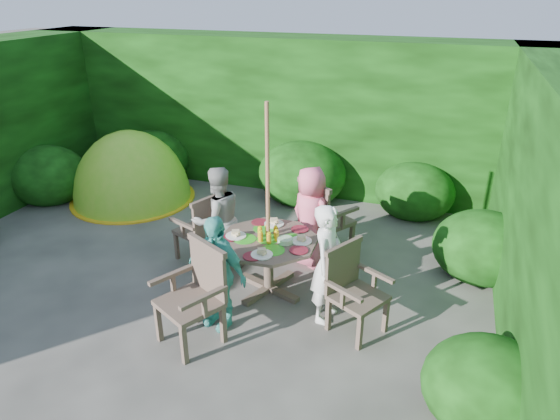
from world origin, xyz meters
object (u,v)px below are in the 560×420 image
(garden_chair_front, at_px, (196,293))
(child_right, at_px, (328,264))
(parasol_pole, at_px, (268,203))
(dome_tent, at_px, (133,199))
(garden_chair_left, at_px, (202,227))
(patio_table, at_px, (269,247))
(child_back, at_px, (311,217))
(child_front, at_px, (217,272))
(garden_chair_back, at_px, (323,217))
(garden_chair_right, at_px, (353,288))
(child_left, at_px, (218,220))

(garden_chair_front, distance_m, child_right, 1.35)
(parasol_pole, xyz_separation_m, dome_tent, (-3.05, 1.79, -1.10))
(parasol_pole, xyz_separation_m, garden_chair_left, (-1.03, 0.38, -0.63))
(dome_tent, bearing_deg, patio_table, -31.54)
(garden_chair_front, bearing_deg, parasol_pole, 98.32)
(garden_chair_front, height_order, child_back, child_back)
(child_right, distance_m, dome_tent, 4.38)
(garden_chair_front, relative_size, child_front, 0.79)
(parasol_pole, bearing_deg, child_right, -20.26)
(garden_chair_back, relative_size, child_back, 0.77)
(parasol_pole, distance_m, child_right, 0.92)
(child_front, bearing_deg, child_right, 39.97)
(garden_chair_back, bearing_deg, garden_chair_right, 148.58)
(garden_chair_back, relative_size, child_left, 0.75)
(patio_table, relative_size, child_right, 1.14)
(garden_chair_left, xyz_separation_m, dome_tent, (-2.02, 1.41, -0.47))
(garden_chair_right, xyz_separation_m, child_back, (-0.76, 1.12, 0.17))
(child_left, bearing_deg, garden_chair_front, 55.22)
(garden_chair_left, xyz_separation_m, child_front, (0.76, -1.13, 0.15))
(patio_table, relative_size, dome_tent, 0.64)
(garden_chair_back, height_order, child_right, child_right)
(garden_chair_right, xyz_separation_m, child_front, (-1.32, -0.38, 0.15))
(garden_chair_front, height_order, child_right, child_right)
(garden_chair_right, xyz_separation_m, garden_chair_front, (-1.41, -0.66, 0.05))
(child_front, distance_m, dome_tent, 3.81)
(garden_chair_right, height_order, dome_tent, dome_tent)
(garden_chair_right, relative_size, garden_chair_front, 0.90)
(child_left, relative_size, child_back, 1.03)
(child_back, bearing_deg, garden_chair_right, 156.54)
(parasol_pole, height_order, dome_tent, parasol_pole)
(child_back, distance_m, dome_tent, 3.55)
(garden_chair_left, xyz_separation_m, child_right, (1.79, -0.66, 0.18))
(patio_table, height_order, garden_chair_front, garden_chair_front)
(patio_table, xyz_separation_m, child_back, (0.27, 0.75, 0.08))
(garden_chair_back, distance_m, child_left, 1.35)
(child_back, xyz_separation_m, dome_tent, (-3.33, 1.04, -0.64))
(garden_chair_front, xyz_separation_m, child_right, (1.12, 0.75, 0.13))
(garden_chair_back, xyz_separation_m, child_left, (-1.11, -0.76, 0.13))
(patio_table, relative_size, child_left, 1.11)
(child_left, bearing_deg, garden_chair_back, 163.12)
(child_right, bearing_deg, dome_tent, 67.33)
(patio_table, bearing_deg, garden_chair_front, -109.86)
(garden_chair_back, height_order, dome_tent, dome_tent)
(garden_chair_back, bearing_deg, child_front, 103.12)
(garden_chair_left, relative_size, child_left, 0.66)
(child_right, relative_size, child_left, 0.97)
(child_back, distance_m, child_front, 1.60)
(parasol_pole, xyz_separation_m, garden_chair_right, (1.04, -0.37, -0.63))
(patio_table, height_order, child_left, child_left)
(garden_chair_front, bearing_deg, child_right, 61.93)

